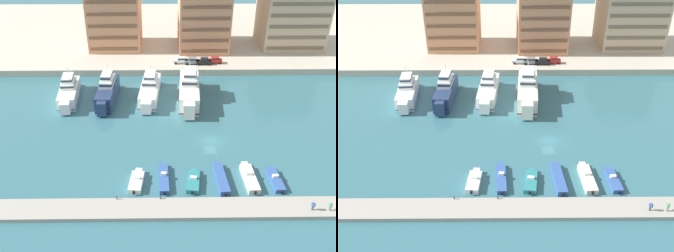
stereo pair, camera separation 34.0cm
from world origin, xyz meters
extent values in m
plane|color=#336670|center=(0.00, 0.00, 0.00)|extent=(400.00, 400.00, 0.00)
cube|color=#BCB29E|center=(0.00, 65.94, 0.86)|extent=(180.00, 70.00, 1.71)
cube|color=#9E998E|center=(0.00, -19.45, 0.35)|extent=(120.00, 4.44, 0.71)
cube|color=white|center=(-31.80, 18.07, 1.52)|extent=(5.07, 13.34, 3.04)
cube|color=white|center=(-31.17, 10.67, 1.60)|extent=(2.35, 2.17, 2.58)
cube|color=#334C7F|center=(-31.80, 18.07, 0.53)|extent=(5.12, 13.47, 0.24)
cube|color=white|center=(-31.88, 19.04, 3.69)|extent=(3.56, 5.72, 1.30)
cube|color=#233342|center=(-31.88, 19.04, 3.82)|extent=(3.60, 5.78, 0.47)
cube|color=white|center=(-31.88, 19.04, 4.96)|extent=(2.77, 4.46, 1.24)
cube|color=#233342|center=(-31.88, 19.04, 5.09)|extent=(2.81, 4.51, 0.45)
cylinder|color=silver|center=(-31.95, 19.86, 6.48)|extent=(0.16, 0.16, 1.80)
cube|color=white|center=(-32.39, 25.02, 0.84)|extent=(3.45, 1.18, 0.20)
cube|color=navy|center=(-22.56, 17.20, 1.84)|extent=(4.34, 13.62, 3.68)
cube|color=navy|center=(-22.93, 9.66, 1.93)|extent=(2.11, 1.94, 3.12)
cube|color=#334C7F|center=(-22.56, 17.20, 0.64)|extent=(4.38, 13.75, 0.24)
cube|color=white|center=(-22.51, 18.21, 4.46)|extent=(3.15, 5.78, 1.57)
cube|color=#233342|center=(-22.51, 18.21, 4.62)|extent=(3.19, 5.84, 0.57)
cube|color=white|center=(-22.51, 18.21, 5.92)|extent=(2.45, 4.51, 1.34)
cube|color=#233342|center=(-22.51, 18.21, 6.05)|extent=(2.49, 4.56, 0.48)
cylinder|color=silver|center=(-22.47, 19.06, 7.49)|extent=(0.16, 0.16, 1.80)
cube|color=navy|center=(-22.21, 24.37, 1.01)|extent=(3.17, 1.05, 0.20)
cube|color=white|center=(-12.65, 18.81, 1.56)|extent=(5.17, 14.74, 3.12)
cube|color=white|center=(-13.25, 10.66, 1.64)|extent=(2.41, 2.22, 2.65)
cube|color=#334C7F|center=(-12.65, 18.81, 0.55)|extent=(5.22, 14.89, 0.24)
cube|color=white|center=(-12.57, 19.89, 3.87)|extent=(3.65, 6.30, 1.50)
cube|color=#233342|center=(-12.57, 19.89, 4.02)|extent=(3.69, 6.36, 0.54)
cube|color=white|center=(-12.57, 19.89, 5.18)|extent=(2.85, 4.91, 1.11)
cube|color=#233342|center=(-12.57, 19.89, 5.29)|extent=(2.88, 4.96, 0.40)
cylinder|color=silver|center=(-12.51, 20.80, 6.64)|extent=(0.16, 0.16, 1.80)
cube|color=white|center=(-12.09, 26.48, 0.86)|extent=(3.56, 1.15, 0.20)
cube|color=silver|center=(-3.36, 17.30, 2.04)|extent=(5.46, 16.52, 4.08)
cube|color=silver|center=(-3.91, 8.17, 2.14)|extent=(2.60, 2.39, 3.47)
cube|color=black|center=(-3.36, 17.30, 0.71)|extent=(5.51, 16.68, 0.24)
cube|color=white|center=(-3.29, 18.52, 4.96)|extent=(3.91, 7.03, 1.75)
cube|color=#233342|center=(-3.29, 18.52, 5.13)|extent=(3.96, 7.11, 0.63)
cube|color=white|center=(-3.29, 18.52, 6.44)|extent=(3.05, 5.49, 1.21)
cube|color=#233342|center=(-3.29, 18.52, 6.56)|extent=(3.09, 5.54, 0.44)
cylinder|color=silver|center=(-3.23, 19.54, 7.95)|extent=(0.16, 0.16, 1.80)
cube|color=silver|center=(-2.85, 25.88, 1.12)|extent=(3.87, 1.13, 0.20)
cube|color=white|center=(-14.07, -13.27, 0.51)|extent=(2.58, 5.19, 1.01)
cube|color=white|center=(-13.81, -10.34, 0.51)|extent=(1.25, 1.06, 0.86)
cube|color=silver|center=(-14.04, -12.89, 1.26)|extent=(1.22, 0.70, 0.51)
cube|color=#283847|center=(-14.01, -12.61, 1.34)|extent=(1.07, 0.18, 0.30)
cube|color=black|center=(-14.32, -15.94, 0.66)|extent=(0.38, 0.31, 0.60)
cube|color=#33569E|center=(-9.45, -12.36, 0.44)|extent=(1.82, 7.11, 0.87)
cube|color=#33569E|center=(-9.57, -8.51, 0.44)|extent=(0.90, 0.75, 0.74)
cube|color=silver|center=(-9.46, -11.83, 1.14)|extent=(0.90, 0.63, 0.53)
cube|color=#283847|center=(-9.47, -11.55, 1.22)|extent=(0.80, 0.10, 0.32)
cube|color=black|center=(-9.33, -16.07, 0.59)|extent=(0.37, 0.29, 0.60)
cube|color=teal|center=(-4.51, -13.24, 0.45)|extent=(2.69, 5.43, 0.90)
cube|color=teal|center=(-4.15, -10.23, 0.45)|extent=(1.25, 1.07, 0.76)
cube|color=silver|center=(-4.46, -12.85, 1.11)|extent=(1.21, 0.73, 0.43)
cube|color=#283847|center=(-4.43, -12.57, 1.18)|extent=(1.05, 0.20, 0.26)
cube|color=black|center=(-4.83, -16.01, 0.60)|extent=(0.39, 0.32, 0.60)
cube|color=#33569E|center=(0.32, -12.64, 0.53)|extent=(2.12, 7.60, 1.06)
cube|color=#33569E|center=(0.07, -8.56, 0.53)|extent=(0.96, 0.81, 0.90)
cube|color=black|center=(0.56, -16.57, 0.68)|extent=(0.38, 0.30, 0.60)
cube|color=beige|center=(5.22, -12.57, 0.51)|extent=(2.33, 7.04, 1.02)
cube|color=beige|center=(5.03, -8.71, 0.51)|extent=(1.14, 0.95, 0.86)
cube|color=silver|center=(5.19, -12.05, 1.28)|extent=(1.12, 0.65, 0.52)
cube|color=#283847|center=(5.18, -11.77, 1.36)|extent=(1.00, 0.13, 0.31)
cube|color=black|center=(5.40, -16.22, 0.66)|extent=(0.37, 0.30, 0.60)
cube|color=#33569E|center=(9.57, -12.95, 0.40)|extent=(2.08, 5.78, 0.81)
cube|color=#33569E|center=(9.40, -9.76, 0.40)|extent=(1.02, 0.85, 0.69)
cube|color=silver|center=(9.55, -12.53, 1.03)|extent=(1.01, 0.65, 0.44)
cube|color=#283847|center=(9.53, -12.25, 1.09)|extent=(0.89, 0.13, 0.26)
cube|color=black|center=(9.74, -15.98, 0.55)|extent=(0.37, 0.30, 0.60)
cube|color=white|center=(-4.59, 35.50, 2.43)|extent=(4.14, 1.79, 0.80)
cube|color=white|center=(-4.44, 35.50, 3.17)|extent=(2.13, 1.61, 0.68)
cube|color=#1E2833|center=(-4.44, 35.50, 3.17)|extent=(2.09, 1.62, 0.37)
cylinder|color=black|center=(-5.96, 34.68, 2.03)|extent=(0.64, 0.23, 0.64)
cylinder|color=black|center=(-5.92, 36.38, 2.03)|extent=(0.64, 0.23, 0.64)
cylinder|color=black|center=(-3.26, 34.62, 2.03)|extent=(0.64, 0.23, 0.64)
cylinder|color=black|center=(-3.22, 36.32, 2.03)|extent=(0.64, 0.23, 0.64)
cube|color=slate|center=(-1.52, 35.00, 2.43)|extent=(4.12, 1.74, 0.80)
cube|color=slate|center=(-1.37, 35.00, 3.17)|extent=(2.12, 1.58, 0.68)
cube|color=#1E2833|center=(-1.37, 35.00, 3.17)|extent=(2.07, 1.60, 0.37)
cylinder|color=black|center=(-2.86, 34.14, 2.03)|extent=(0.64, 0.23, 0.64)
cylinder|color=black|center=(-2.88, 35.84, 2.03)|extent=(0.64, 0.23, 0.64)
cylinder|color=black|center=(-0.16, 34.16, 2.03)|extent=(0.64, 0.23, 0.64)
cylinder|color=black|center=(-0.18, 35.86, 2.03)|extent=(0.64, 0.23, 0.64)
cube|color=black|center=(1.74, 34.71, 2.43)|extent=(4.11, 1.73, 0.80)
cube|color=black|center=(1.89, 34.71, 3.17)|extent=(2.11, 1.58, 0.68)
cube|color=#1E2833|center=(1.89, 34.71, 3.17)|extent=(2.07, 1.59, 0.37)
cylinder|color=black|center=(0.38, 33.87, 2.03)|extent=(0.64, 0.23, 0.64)
cylinder|color=black|center=(0.39, 35.57, 2.03)|extent=(0.64, 0.23, 0.64)
cylinder|color=black|center=(3.08, 33.85, 2.03)|extent=(0.64, 0.23, 0.64)
cylinder|color=black|center=(3.09, 35.55, 2.03)|extent=(0.64, 0.23, 0.64)
cube|color=red|center=(4.75, 35.49, 2.43)|extent=(4.11, 1.74, 0.80)
cube|color=red|center=(4.90, 35.49, 3.17)|extent=(2.11, 1.58, 0.68)
cube|color=#1E2833|center=(4.90, 35.49, 3.17)|extent=(2.07, 1.59, 0.37)
cylinder|color=black|center=(3.40, 34.65, 2.03)|extent=(0.64, 0.23, 0.64)
cylinder|color=black|center=(3.41, 36.35, 2.03)|extent=(0.64, 0.23, 0.64)
cylinder|color=black|center=(6.10, 34.63, 2.03)|extent=(0.64, 0.23, 0.64)
cylinder|color=black|center=(6.11, 36.33, 2.03)|extent=(0.64, 0.23, 0.64)
cube|color=tan|center=(-23.69, 49.98, 10.03)|extent=(15.06, 14.71, 16.64)
cube|color=brown|center=(-23.69, 42.52, 3.38)|extent=(13.86, 0.24, 0.90)
cube|color=brown|center=(-23.69, 42.52, 6.71)|extent=(13.86, 0.24, 0.90)
cube|color=brown|center=(-23.69, 42.52, 10.03)|extent=(13.86, 0.24, 0.90)
cube|color=brown|center=(-23.69, 42.52, 13.36)|extent=(13.86, 0.24, 0.90)
cube|color=brown|center=(-23.69, 42.52, 16.69)|extent=(13.86, 0.24, 0.90)
cube|color=tan|center=(2.49, 49.58, 14.19)|extent=(14.44, 17.64, 24.94)
cube|color=brown|center=(2.49, 40.66, 3.27)|extent=(13.29, 0.24, 0.90)
cube|color=brown|center=(2.49, 40.66, 6.39)|extent=(13.29, 0.24, 0.90)
cube|color=brown|center=(2.49, 40.66, 9.51)|extent=(13.29, 0.24, 0.90)
cube|color=brown|center=(2.49, 40.66, 12.63)|extent=(13.29, 0.24, 0.90)
cube|color=brown|center=(2.49, 40.66, 15.75)|extent=(13.29, 0.24, 0.90)
cube|color=#C6AD89|center=(29.26, 50.97, 11.16)|extent=(18.22, 16.17, 18.90)
cube|color=#6D5F4B|center=(29.26, 42.79, 3.29)|extent=(16.76, 0.24, 0.90)
cube|color=#6D5F4B|center=(29.26, 42.79, 6.44)|extent=(16.76, 0.24, 0.90)
cube|color=#6D5F4B|center=(29.26, 42.79, 9.59)|extent=(16.76, 0.24, 0.90)
cube|color=#6D5F4B|center=(29.26, 42.79, 12.74)|extent=(16.76, 0.24, 0.90)
cube|color=#6D5F4B|center=(29.26, 42.79, 15.89)|extent=(16.76, 0.24, 0.90)
cylinder|color=#282D3D|center=(13.31, -20.28, 1.10)|extent=(0.13, 0.13, 0.79)
cylinder|color=#282D3D|center=(13.20, -20.16, 1.10)|extent=(0.13, 0.13, 0.79)
cube|color=#2D4C99|center=(13.25, -20.22, 1.80)|extent=(0.46, 0.47, 0.60)
cylinder|color=#2D4C99|center=(13.44, -20.41, 1.75)|extent=(0.09, 0.09, 0.60)
cylinder|color=#2D4C99|center=(13.07, -20.03, 1.75)|extent=(0.09, 0.09, 0.60)
sphere|color=#A87A5B|center=(13.25, -20.22, 2.21)|extent=(0.22, 0.22, 0.22)
cylinder|color=#7A6B56|center=(15.80, -20.27, 1.12)|extent=(0.13, 0.13, 0.82)
cylinder|color=#7A6B56|center=(15.84, -20.43, 1.12)|extent=(0.13, 0.13, 0.82)
cube|color=#337F4C|center=(15.82, -20.35, 1.84)|extent=(0.32, 0.49, 0.62)
cylinder|color=#337F4C|center=(15.76, -20.08, 1.79)|extent=(0.10, 0.10, 0.62)
cylinder|color=#337F4C|center=(15.88, -20.62, 1.79)|extent=(0.10, 0.10, 0.62)
sphere|color=tan|center=(15.82, -20.35, 2.26)|extent=(0.23, 0.23, 0.23)
cylinder|color=#2D2D33|center=(-16.91, -17.48, 0.93)|extent=(0.18, 0.18, 0.45)
sphere|color=#2D2D33|center=(-16.91, -17.48, 1.22)|extent=(0.20, 0.20, 0.20)
cylinder|color=#2D2D33|center=(-10.00, -17.48, 0.93)|extent=(0.18, 0.18, 0.45)
sphere|color=#2D2D33|center=(-10.00, -17.48, 1.22)|extent=(0.20, 0.20, 0.20)
camera|label=1|loc=(-9.38, -61.66, 41.93)|focal=40.00mm
camera|label=2|loc=(-9.04, -61.66, 41.93)|focal=40.00mm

